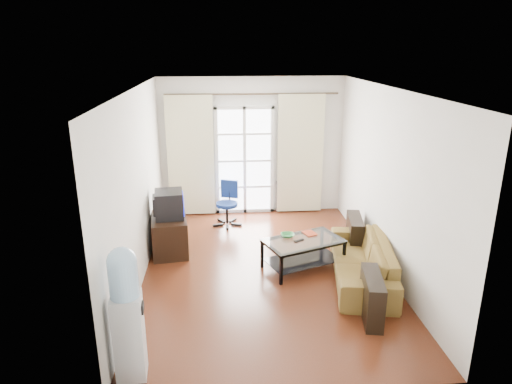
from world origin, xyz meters
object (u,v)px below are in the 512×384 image
tv_stand (170,235)px  task_chair (227,212)px  water_cooler (127,311)px  coffee_table (303,250)px  sofa (362,261)px  crt_tv (168,204)px

tv_stand → task_chair: task_chair is taller
water_cooler → task_chair: bearing=70.9°
tv_stand → water_cooler: (-0.11, -2.96, 0.45)m
coffee_table → task_chair: (-1.10, 1.88, -0.05)m
tv_stand → water_cooler: size_ratio=0.57×
water_cooler → tv_stand: bearing=83.6°
coffee_table → tv_stand: 2.20m
water_cooler → sofa: bearing=27.1°
crt_tv → water_cooler: size_ratio=0.36×
water_cooler → coffee_table: bearing=41.0°
crt_tv → water_cooler: 2.98m
water_cooler → crt_tv: bearing=83.6°
sofa → water_cooler: bearing=-48.4°
task_chair → water_cooler: water_cooler is taller
sofa → coffee_table: 0.88m
coffee_table → crt_tv: crt_tv is taller
tv_stand → task_chair: bearing=42.2°
crt_tv → water_cooler: water_cooler is taller
coffee_table → tv_stand: size_ratio=1.58×
tv_stand → water_cooler: 2.99m
coffee_table → tv_stand: (-2.07, 0.75, 0.00)m
crt_tv → water_cooler: (-0.11, -2.98, -0.07)m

